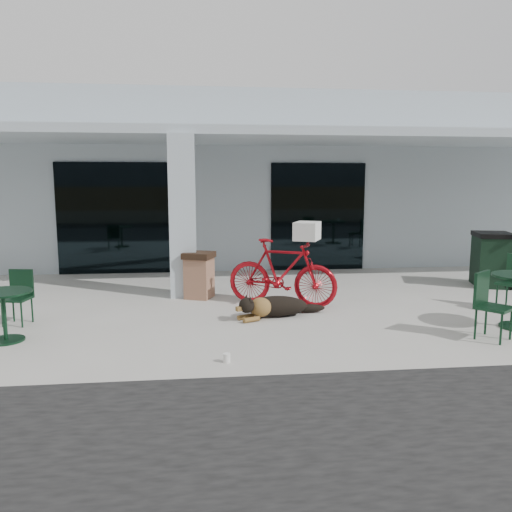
{
  "coord_description": "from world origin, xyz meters",
  "views": [
    {
      "loc": [
        -1.15,
        -7.43,
        2.2
      ],
      "look_at": [
        -0.25,
        0.73,
        1.0
      ],
      "focal_mm": 35.0,
      "sensor_mm": 36.0,
      "label": 1
    }
  ],
  "objects": [
    {
      "name": "cafe_chair_far_a",
      "position": [
        2.94,
        -1.0,
        0.48
      ],
      "size": [
        0.63,
        0.64,
        0.96
      ],
      "primitive_type": null,
      "rotation": [
        0.0,
        0.0,
        0.64
      ],
      "color": "#11321D",
      "rests_on": "ground"
    },
    {
      "name": "ground",
      "position": [
        0.0,
        0.0,
        0.0
      ],
      "size": [
        80.0,
        80.0,
        0.0
      ],
      "primitive_type": "plane",
      "color": "#B3B1A9",
      "rests_on": "ground"
    },
    {
      "name": "building",
      "position": [
        0.0,
        8.5,
        2.25
      ],
      "size": [
        22.0,
        7.0,
        4.5
      ],
      "primitive_type": "cube",
      "color": "#A9B7C0",
      "rests_on": "ground"
    },
    {
      "name": "cup_near_dog",
      "position": [
        -0.86,
        -1.5,
        0.06
      ],
      "size": [
        0.11,
        0.11,
        0.11
      ],
      "primitive_type": "cylinder",
      "rotation": [
        0.0,
        0.0,
        0.26
      ],
      "color": "white",
      "rests_on": "ground"
    },
    {
      "name": "column",
      "position": [
        -1.5,
        2.3,
        1.56
      ],
      "size": [
        0.5,
        0.5,
        3.12
      ],
      "primitive_type": "cube",
      "color": "#A9B7C0",
      "rests_on": "ground"
    },
    {
      "name": "cafe_chair_near",
      "position": [
        -4.03,
        0.54,
        0.43
      ],
      "size": [
        0.46,
        0.49,
        0.85
      ],
      "primitive_type": null,
      "rotation": [
        0.0,
        0.0,
        -0.19
      ],
      "color": "#11321D",
      "rests_on": "ground"
    },
    {
      "name": "bicycle",
      "position": [
        0.29,
        1.31,
        0.61
      ],
      "size": [
        2.07,
        1.35,
        1.21
      ],
      "primitive_type": "imported",
      "rotation": [
        0.0,
        0.0,
        1.14
      ],
      "color": "#A40D16",
      "rests_on": "ground"
    },
    {
      "name": "cafe_table_near",
      "position": [
        -3.9,
        -0.32,
        0.36
      ],
      "size": [
        1.01,
        1.01,
        0.72
      ],
      "primitive_type": null,
      "rotation": [
        0.0,
        0.0,
        -0.41
      ],
      "color": "#11321D",
      "rests_on": "ground"
    },
    {
      "name": "laundry_basket",
      "position": [
        0.7,
        1.13,
        1.37
      ],
      "size": [
        0.58,
        0.65,
        0.32
      ],
      "primitive_type": "cube",
      "rotation": [
        0.0,
        0.0,
        1.14
      ],
      "color": "white",
      "rests_on": "bicycle"
    },
    {
      "name": "overhang",
      "position": [
        0.0,
        3.6,
        3.21
      ],
      "size": [
        22.0,
        2.8,
        0.18
      ],
      "primitive_type": "cube",
      "color": "#A9B7C0",
      "rests_on": "column"
    },
    {
      "name": "storefront_glass_left",
      "position": [
        -3.2,
        4.98,
        1.35
      ],
      "size": [
        2.8,
        0.06,
        2.7
      ],
      "primitive_type": "cube",
      "color": "black",
      "rests_on": "ground"
    },
    {
      "name": "wheeled_bin",
      "position": [
        5.06,
        2.55,
        0.58
      ],
      "size": [
        0.95,
        1.08,
        1.16
      ],
      "primitive_type": null,
      "rotation": [
        0.0,
        0.0,
        -0.3
      ],
      "color": "black",
      "rests_on": "ground"
    },
    {
      "name": "storefront_glass_right",
      "position": [
        1.8,
        4.98,
        1.35
      ],
      "size": [
        2.4,
        0.06,
        2.7
      ],
      "primitive_type": "cube",
      "color": "black",
      "rests_on": "ground"
    },
    {
      "name": "trash_receptacle",
      "position": [
        -1.2,
        2.08,
        0.45
      ],
      "size": [
        0.68,
        0.68,
        0.89
      ],
      "primitive_type": null,
      "rotation": [
        0.0,
        0.0,
        -0.38
      ],
      "color": "#93654C",
      "rests_on": "ground"
    },
    {
      "name": "dog",
      "position": [
        0.07,
        0.55,
        0.2
      ],
      "size": [
        1.26,
        0.87,
        0.4
      ],
      "primitive_type": null,
      "rotation": [
        0.0,
        0.0,
        0.43
      ],
      "color": "black",
      "rests_on": "ground"
    }
  ]
}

